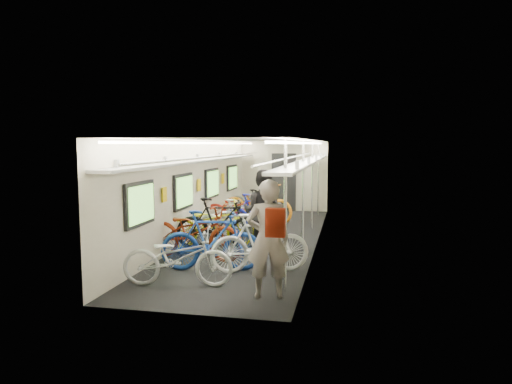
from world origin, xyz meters
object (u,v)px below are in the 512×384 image
at_px(bicycle_0, 178,258).
at_px(passenger_near, 268,239).
at_px(backpack, 275,223).
at_px(bicycle_1, 211,241).
at_px(passenger_mid, 262,211).

distance_m(bicycle_0, passenger_near, 1.61).
bearing_deg(passenger_near, backpack, 94.31).
bearing_deg(backpack, bicycle_1, 125.82).
distance_m(passenger_near, backpack, 0.86).
bearing_deg(bicycle_1, backpack, -153.32).
xyz_separation_m(bicycle_0, passenger_mid, (0.92, 2.57, 0.42)).
height_order(bicycle_1, passenger_near, passenger_near).
bearing_deg(passenger_mid, passenger_near, 106.54).
relative_size(bicycle_0, passenger_mid, 1.02).
bearing_deg(passenger_mid, bicycle_1, 71.70).
xyz_separation_m(bicycle_1, passenger_near, (1.27, -1.23, 0.34)).
distance_m(passenger_mid, backpack, 3.67).
bearing_deg(bicycle_1, bicycle_0, 154.50).
bearing_deg(bicycle_0, backpack, -127.34).
bearing_deg(passenger_near, bicycle_1, -57.25).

